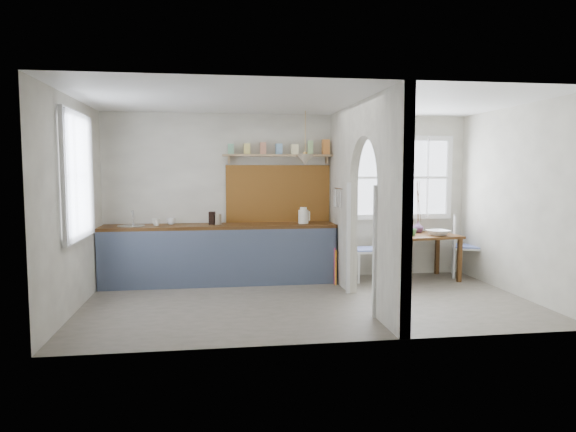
{
  "coord_description": "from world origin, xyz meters",
  "views": [
    {
      "loc": [
        -1.22,
        -6.48,
        1.72
      ],
      "look_at": [
        -0.22,
        0.39,
        1.1
      ],
      "focal_mm": 32.0,
      "sensor_mm": 36.0,
      "label": 1
    }
  ],
  "objects": [
    {
      "name": "partition",
      "position": [
        0.7,
        0.06,
        1.45
      ],
      "size": [
        0.12,
        3.2,
        2.6
      ],
      "color": "silver",
      "rests_on": "floor"
    },
    {
      "name": "chair_right",
      "position": [
        2.82,
        1.21,
        0.5
      ],
      "size": [
        0.6,
        0.6,
        1.0
      ],
      "primitive_type": null,
      "rotation": [
        0.0,
        0.0,
        1.15
      ],
      "color": "silver",
      "rests_on": "floor"
    },
    {
      "name": "jar",
      "position": [
        -1.16,
        1.31,
        0.98
      ],
      "size": [
        0.1,
        0.1,
        0.16
      ],
      "primitive_type": "cylinder",
      "rotation": [
        0.0,
        0.0,
        0.03
      ],
      "color": "gray",
      "rests_on": "counter"
    },
    {
      "name": "counter",
      "position": [
        -1.13,
        1.33,
        0.46
      ],
      "size": [
        3.5,
        0.6,
        0.9
      ],
      "color": "#512A11",
      "rests_on": "floor"
    },
    {
      "name": "knife_block",
      "position": [
        -1.25,
        1.35,
        1.0
      ],
      "size": [
        0.1,
        0.13,
        0.19
      ],
      "primitive_type": "cube",
      "rotation": [
        0.0,
        0.0,
        -0.13
      ],
      "color": "black",
      "rests_on": "counter"
    },
    {
      "name": "backsplash",
      "position": [
        -0.2,
        1.58,
        1.35
      ],
      "size": [
        1.65,
        0.03,
        0.9
      ],
      "primitive_type": "cube",
      "color": "brown",
      "rests_on": "walls"
    },
    {
      "name": "ceiling",
      "position": [
        0.0,
        0.0,
        2.6
      ],
      "size": [
        5.8,
        3.2,
        0.01
      ],
      "primitive_type": "cube",
      "color": "silver",
      "rests_on": "walls"
    },
    {
      "name": "plate",
      "position": [
        1.58,
        1.12,
        0.72
      ],
      "size": [
        0.24,
        0.24,
        0.02
      ],
      "primitive_type": "cylinder",
      "rotation": [
        0.0,
        0.0,
        -0.39
      ],
      "color": "black",
      "rests_on": "dining_table"
    },
    {
      "name": "utensil_rail",
      "position": [
        0.61,
        0.9,
        1.45
      ],
      "size": [
        0.02,
        0.5,
        0.02
      ],
      "primitive_type": "cylinder",
      "rotation": [
        1.57,
        0.0,
        0.0
      ],
      "color": "silver",
      "rests_on": "partition"
    },
    {
      "name": "floor",
      "position": [
        0.0,
        0.0,
        0.0
      ],
      "size": [
        5.8,
        3.2,
        0.01
      ],
      "primitive_type": "cube",
      "color": "slate",
      "rests_on": "ground"
    },
    {
      "name": "shelf",
      "position": [
        -0.2,
        1.49,
        2.0
      ],
      "size": [
        1.75,
        0.2,
        0.21
      ],
      "color": "#9B8159",
      "rests_on": "walls"
    },
    {
      "name": "mug_a",
      "position": [
        -2.06,
        1.26,
        0.95
      ],
      "size": [
        0.12,
        0.12,
        0.11
      ],
      "primitive_type": "imported",
      "rotation": [
        0.0,
        0.0,
        0.03
      ],
      "color": "silver",
      "rests_on": "counter"
    },
    {
      "name": "chair_left",
      "position": [
        1.16,
        1.17,
        0.5
      ],
      "size": [
        0.47,
        0.47,
        0.99
      ],
      "primitive_type": null,
      "rotation": [
        0.0,
        0.0,
        -1.61
      ],
      "color": "silver",
      "rests_on": "floor"
    },
    {
      "name": "vase",
      "position": [
        2.04,
        1.35,
        0.81
      ],
      "size": [
        0.2,
        0.2,
        0.19
      ],
      "primitive_type": "imported",
      "rotation": [
        0.0,
        0.0,
        -0.1
      ],
      "color": "#4E3053",
      "rests_on": "dining_table"
    },
    {
      "name": "dining_table",
      "position": [
        1.97,
        1.12,
        0.36
      ],
      "size": [
        1.22,
        0.89,
        0.71
      ],
      "primitive_type": null,
      "rotation": [
        0.0,
        0.0,
        0.12
      ],
      "color": "#512A11",
      "rests_on": "floor"
    },
    {
      "name": "nook_window",
      "position": [
        1.8,
        1.56,
        1.6
      ],
      "size": [
        1.76,
        0.1,
        1.3
      ],
      "primitive_type": null,
      "color": "white",
      "rests_on": "walls"
    },
    {
      "name": "kettle",
      "position": [
        0.15,
        1.29,
        1.02
      ],
      "size": [
        0.22,
        0.18,
        0.25
      ],
      "primitive_type": null,
      "rotation": [
        0.0,
        0.0,
        0.08
      ],
      "color": "white",
      "rests_on": "counter"
    },
    {
      "name": "towel_magenta",
      "position": [
        0.58,
        1.0,
        0.28
      ],
      "size": [
        0.02,
        0.03,
        0.55
      ],
      "primitive_type": "cube",
      "color": "#CF3871",
      "rests_on": "counter"
    },
    {
      "name": "bowl",
      "position": [
        2.22,
        1.0,
        0.75
      ],
      "size": [
        0.41,
        0.41,
        0.08
      ],
      "primitive_type": "imported",
      "rotation": [
        0.0,
        0.0,
        0.26
      ],
      "color": "white",
      "rests_on": "dining_table"
    },
    {
      "name": "table_cup",
      "position": [
        1.82,
        1.02,
        0.77
      ],
      "size": [
        0.15,
        0.15,
        0.11
      ],
      "primitive_type": "imported",
      "rotation": [
        0.0,
        0.0,
        0.42
      ],
      "color": "#509A54",
      "rests_on": "dining_table"
    },
    {
      "name": "sink",
      "position": [
        -2.43,
        1.3,
        0.89
      ],
      "size": [
        0.4,
        0.4,
        0.02
      ],
      "primitive_type": "cylinder",
      "color": "silver",
      "rests_on": "counter"
    },
    {
      "name": "mug_b",
      "position": [
        -1.86,
        1.41,
        0.95
      ],
      "size": [
        0.16,
        0.16,
        0.1
      ],
      "primitive_type": "imported",
      "rotation": [
        0.0,
        0.0,
        -0.28
      ],
      "color": "silver",
      "rests_on": "counter"
    },
    {
      "name": "walls",
      "position": [
        0.0,
        0.0,
        1.3
      ],
      "size": [
        5.81,
        3.21,
        2.6
      ],
      "color": "silver",
      "rests_on": "floor"
    },
    {
      "name": "pendant_lamp",
      "position": [
        0.15,
        1.15,
        1.88
      ],
      "size": [
        0.26,
        0.26,
        0.16
      ],
      "primitive_type": "cone",
      "color": "beige",
      "rests_on": "ceiling"
    },
    {
      "name": "kitchen_window",
      "position": [
        -2.87,
        0.0,
        1.65
      ],
      "size": [
        0.1,
        1.16,
        1.5
      ],
      "primitive_type": null,
      "color": "white",
      "rests_on": "walls"
    },
    {
      "name": "towel_orange",
      "position": [
        0.58,
        0.92,
        0.25
      ],
      "size": [
        0.02,
        0.03,
        0.56
      ],
      "primitive_type": "cube",
      "color": "orange",
      "rests_on": "counter"
    }
  ]
}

